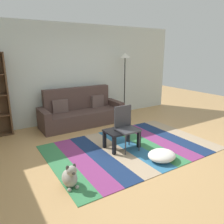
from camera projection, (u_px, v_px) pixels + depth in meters
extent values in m
plane|color=tan|center=(127.00, 150.00, 4.46)|extent=(14.00, 14.00, 0.00)
cube|color=silver|center=(76.00, 73.00, 6.18)|extent=(6.80, 0.10, 2.70)
cube|color=#387F4C|center=(62.00, 167.00, 3.81)|extent=(0.38, 2.21, 0.01)
cube|color=#843370|center=(82.00, 161.00, 4.00)|extent=(0.38, 2.21, 0.01)
cube|color=navy|center=(100.00, 156.00, 4.19)|extent=(0.38, 2.21, 0.01)
cube|color=tan|center=(116.00, 151.00, 4.38)|extent=(0.38, 2.21, 0.01)
cube|color=teal|center=(131.00, 147.00, 4.58)|extent=(0.38, 2.21, 0.01)
cube|color=#387F4C|center=(145.00, 143.00, 4.77)|extent=(0.38, 2.21, 0.01)
cube|color=#843370|center=(157.00, 140.00, 4.96)|extent=(0.38, 2.21, 0.01)
cube|color=navy|center=(169.00, 136.00, 5.15)|extent=(0.38, 2.21, 0.01)
cube|color=tan|center=(180.00, 133.00, 5.35)|extent=(0.38, 2.21, 0.01)
cube|color=#4C3833|center=(83.00, 118.00, 5.95)|extent=(1.90, 0.80, 0.40)
cube|color=#4C3833|center=(77.00, 98.00, 6.06)|extent=(1.90, 0.20, 0.60)
cube|color=#4C3833|center=(44.00, 121.00, 5.39)|extent=(0.18, 0.80, 0.56)
cube|color=#4C3833|center=(114.00, 110.00, 6.46)|extent=(0.18, 0.80, 0.56)
cube|color=brown|center=(60.00, 106.00, 5.72)|extent=(0.42, 0.19, 0.36)
cube|color=brown|center=(97.00, 101.00, 6.28)|extent=(0.42, 0.19, 0.36)
cube|color=brown|center=(7.00, 94.00, 5.13)|extent=(0.04, 0.28, 1.95)
cube|color=black|center=(122.00, 130.00, 4.46)|extent=(0.69, 0.45, 0.04)
cube|color=black|center=(114.00, 146.00, 4.20)|extent=(0.06, 0.06, 0.36)
cube|color=black|center=(139.00, 139.00, 4.52)|extent=(0.06, 0.06, 0.36)
cube|color=black|center=(104.00, 139.00, 4.50)|extent=(0.06, 0.06, 0.36)
cube|color=black|center=(128.00, 134.00, 4.82)|extent=(0.06, 0.06, 0.36)
ellipsoid|color=white|center=(162.00, 155.00, 4.00)|extent=(0.53, 0.48, 0.19)
ellipsoid|color=#9E998E|center=(70.00, 178.00, 3.24)|extent=(0.22, 0.30, 0.26)
sphere|color=#9E998E|center=(72.00, 171.00, 3.11)|extent=(0.15, 0.15, 0.15)
ellipsoid|color=#474440|center=(73.00, 173.00, 3.06)|extent=(0.06, 0.07, 0.05)
ellipsoid|color=#474440|center=(67.00, 168.00, 3.08)|extent=(0.05, 0.04, 0.08)
ellipsoid|color=#474440|center=(74.00, 166.00, 3.14)|extent=(0.05, 0.04, 0.08)
sphere|color=#9E998E|center=(69.00, 190.00, 3.13)|extent=(0.06, 0.06, 0.06)
sphere|color=#9E998E|center=(77.00, 187.00, 3.19)|extent=(0.06, 0.06, 0.06)
cylinder|color=black|center=(124.00, 114.00, 6.94)|extent=(0.26, 0.26, 0.02)
cylinder|color=black|center=(125.00, 87.00, 6.71)|extent=(0.03, 0.03, 1.75)
cone|color=white|center=(125.00, 55.00, 6.45)|extent=(0.32, 0.32, 0.14)
cube|color=black|center=(118.00, 130.00, 4.38)|extent=(0.12, 0.15, 0.02)
cube|color=#38383D|center=(128.00, 130.00, 4.34)|extent=(0.40, 0.40, 0.03)
cube|color=#38383D|center=(123.00, 116.00, 4.43)|extent=(0.40, 0.03, 0.44)
cylinder|color=#38383D|center=(126.00, 145.00, 4.18)|extent=(0.02, 0.02, 0.42)
cylinder|color=#38383D|center=(139.00, 141.00, 4.35)|extent=(0.02, 0.02, 0.42)
cylinder|color=#38383D|center=(116.00, 139.00, 4.46)|extent=(0.02, 0.02, 0.42)
cylinder|color=#38383D|center=(129.00, 136.00, 4.63)|extent=(0.02, 0.02, 0.42)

